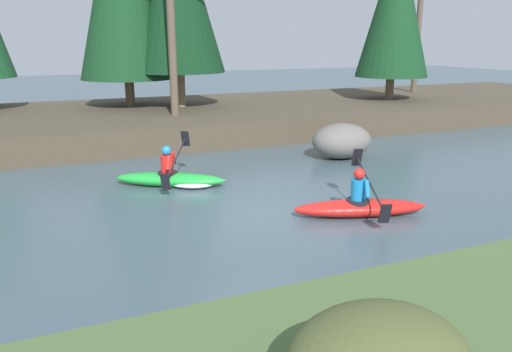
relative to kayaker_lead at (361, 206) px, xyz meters
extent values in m
plane|color=#425660|center=(-1.83, 0.91, -0.22)|extent=(90.00, 90.00, 0.00)
cube|color=#4C4233|center=(-1.83, 11.17, 0.21)|extent=(44.00, 8.64, 0.86)
cylinder|color=brown|center=(-2.52, 12.42, 1.19)|extent=(0.36, 0.36, 1.10)
cylinder|color=#7A664C|center=(-0.67, 11.56, 1.32)|extent=(0.36, 0.36, 1.36)
cylinder|color=brown|center=(8.48, 10.27, 1.15)|extent=(0.36, 0.36, 1.00)
cone|color=#143D1E|center=(8.48, 10.27, 4.66)|extent=(3.13, 3.13, 6.03)
cylinder|color=brown|center=(-1.48, 9.34, 3.25)|extent=(0.28, 0.28, 5.21)
cylinder|color=brown|center=(11.73, 12.53, 2.98)|extent=(0.28, 0.28, 4.68)
ellipsoid|color=red|center=(-0.02, 0.01, -0.05)|extent=(2.75, 1.39, 0.34)
cone|color=red|center=(1.16, -0.37, -0.03)|extent=(0.39, 0.30, 0.20)
cylinder|color=black|center=(-0.07, 0.02, 0.09)|extent=(0.60, 0.60, 0.08)
cylinder|color=#1984CC|center=(-0.07, 0.02, 0.34)|extent=(0.38, 0.38, 0.42)
sphere|color=red|center=(-0.07, 0.02, 0.67)|extent=(0.29, 0.29, 0.23)
cylinder|color=#1984CC|center=(0.10, 0.22, 0.43)|extent=(0.15, 0.24, 0.35)
cylinder|color=#1984CC|center=(-0.05, -0.24, 0.43)|extent=(0.15, 0.24, 0.35)
cylinder|color=black|center=(0.15, -0.05, 0.47)|extent=(0.61, 1.83, 0.65)
cube|color=black|center=(0.44, 0.86, 0.78)|extent=(0.24, 0.21, 0.41)
cube|color=black|center=(-0.14, -0.95, 0.16)|extent=(0.24, 0.21, 0.41)
ellipsoid|color=green|center=(-3.08, 3.63, -0.05)|extent=(2.65, 1.85, 0.34)
cone|color=green|center=(-2.00, 3.02, -0.03)|extent=(0.40, 0.35, 0.20)
cylinder|color=black|center=(-3.12, 3.65, 0.09)|extent=(0.65, 0.65, 0.08)
cylinder|color=red|center=(-3.12, 3.65, 0.34)|extent=(0.41, 0.41, 0.42)
sphere|color=#1E89D1|center=(-3.12, 3.65, 0.67)|extent=(0.31, 0.31, 0.23)
cylinder|color=red|center=(-2.92, 3.81, 0.43)|extent=(0.19, 0.24, 0.35)
cylinder|color=red|center=(-3.15, 3.39, 0.43)|extent=(0.19, 0.24, 0.35)
cylinder|color=black|center=(-2.92, 3.54, 0.47)|extent=(0.97, 1.68, 0.65)
cube|color=black|center=(-2.45, 4.37, 0.78)|extent=(0.25, 0.24, 0.41)
cube|color=black|center=(-3.39, 2.71, 0.16)|extent=(0.25, 0.24, 0.41)
ellipsoid|color=white|center=(-2.60, 3.36, -0.13)|extent=(1.30, 1.15, 0.18)
ellipsoid|color=slate|center=(2.41, 4.55, 0.30)|extent=(1.86, 1.45, 1.05)
camera|label=1|loc=(-5.71, -8.00, 3.28)|focal=35.00mm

